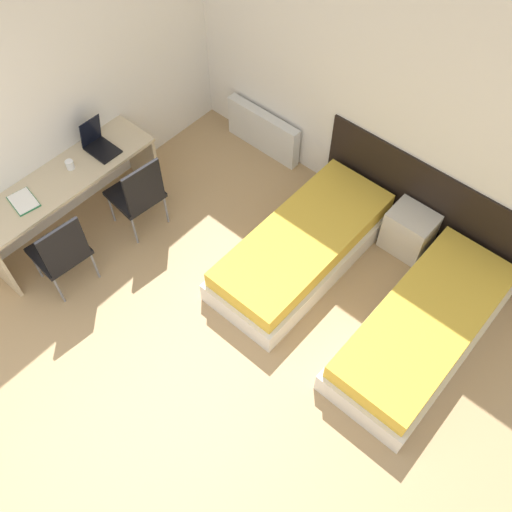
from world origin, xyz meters
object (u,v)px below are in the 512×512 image
Objects in this scene: bed_near_window at (303,247)px; chair_near_laptop at (138,193)px; nightstand at (409,231)px; laptop at (98,143)px; bed_near_door at (423,328)px; chair_near_notebook at (61,251)px.

chair_near_laptop reaches higher than bed_near_window.
laptop is at bearing -150.38° from nightstand.
laptop reaches higher than bed_near_window.
chair_near_laptop reaches higher than bed_near_door.
chair_near_notebook is 1.15m from laptop.
chair_near_laptop is at bearing 94.60° from chair_near_notebook.
bed_near_window and bed_near_door have the same top height.
bed_near_door is at bearing 34.78° from chair_near_notebook.
chair_near_notebook reaches higher than bed_near_window.
laptop is at bearing 123.03° from chair_near_notebook.
bed_near_door is at bearing 11.92° from laptop.
chair_near_laptop is at bearing -2.15° from laptop.
chair_near_laptop is 0.62m from laptop.
chair_near_notebook is at bearing -149.82° from bed_near_door.
laptop is at bearing -160.60° from bed_near_window.
bed_near_window is 2.14× the size of chair_near_notebook.
nightstand is (-0.69, 0.84, 0.03)m from bed_near_door.
bed_near_door is 6.01× the size of laptop.
chair_near_laptop is at bearing -144.56° from nightstand.
nightstand is at bearing 50.49° from bed_near_window.
bed_near_window is 1.09m from nightstand.
bed_near_window is 1.00× the size of bed_near_door.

